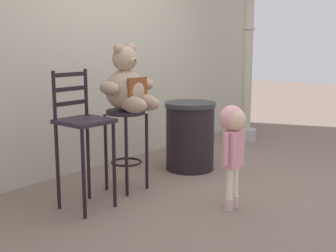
{
  "coord_description": "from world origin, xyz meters",
  "views": [
    {
      "loc": [
        -3.6,
        -2.25,
        1.46
      ],
      "look_at": [
        -0.44,
        0.36,
        0.69
      ],
      "focal_mm": 47.71,
      "sensor_mm": 36.0,
      "label": 1
    }
  ],
  "objects_px": {
    "bar_chair_empty": "(83,130)",
    "bar_stool_with_teddy": "(126,134)",
    "child_walking": "(233,135)",
    "trash_bin": "(190,136)",
    "teddy_bear": "(128,86)",
    "lamppost": "(247,65)"
  },
  "relations": [
    {
      "from": "bar_chair_empty",
      "to": "bar_stool_with_teddy",
      "type": "bearing_deg",
      "value": 5.63
    },
    {
      "from": "child_walking",
      "to": "bar_chair_empty",
      "type": "height_order",
      "value": "bar_chair_empty"
    },
    {
      "from": "trash_bin",
      "to": "bar_chair_empty",
      "type": "bearing_deg",
      "value": -179.67
    },
    {
      "from": "teddy_bear",
      "to": "lamppost",
      "type": "xyz_separation_m",
      "value": [
        2.73,
        0.25,
        0.09
      ]
    },
    {
      "from": "child_walking",
      "to": "bar_chair_empty",
      "type": "xyz_separation_m",
      "value": [
        -0.8,
        1.03,
        0.04
      ]
    },
    {
      "from": "teddy_bear",
      "to": "lamppost",
      "type": "height_order",
      "value": "lamppost"
    },
    {
      "from": "bar_stool_with_teddy",
      "to": "teddy_bear",
      "type": "bearing_deg",
      "value": -90.0
    },
    {
      "from": "child_walking",
      "to": "trash_bin",
      "type": "distance_m",
      "value": 1.33
    },
    {
      "from": "bar_stool_with_teddy",
      "to": "bar_chair_empty",
      "type": "xyz_separation_m",
      "value": [
        -0.59,
        -0.06,
        0.14
      ]
    },
    {
      "from": "trash_bin",
      "to": "bar_chair_empty",
      "type": "distance_m",
      "value": 1.61
    },
    {
      "from": "lamppost",
      "to": "bar_chair_empty",
      "type": "distance_m",
      "value": 3.36
    },
    {
      "from": "child_walking",
      "to": "lamppost",
      "type": "distance_m",
      "value": 2.88
    },
    {
      "from": "bar_stool_with_teddy",
      "to": "lamppost",
      "type": "height_order",
      "value": "lamppost"
    },
    {
      "from": "bar_stool_with_teddy",
      "to": "lamppost",
      "type": "xyz_separation_m",
      "value": [
        2.73,
        0.22,
        0.56
      ]
    },
    {
      "from": "trash_bin",
      "to": "bar_chair_empty",
      "type": "relative_size",
      "value": 0.64
    },
    {
      "from": "bar_stool_with_teddy",
      "to": "bar_chair_empty",
      "type": "relative_size",
      "value": 0.66
    },
    {
      "from": "teddy_bear",
      "to": "bar_chair_empty",
      "type": "bearing_deg",
      "value": -177.43
    },
    {
      "from": "teddy_bear",
      "to": "trash_bin",
      "type": "height_order",
      "value": "teddy_bear"
    },
    {
      "from": "teddy_bear",
      "to": "child_walking",
      "type": "height_order",
      "value": "teddy_bear"
    },
    {
      "from": "child_walking",
      "to": "bar_stool_with_teddy",
      "type": "bearing_deg",
      "value": -141.0
    },
    {
      "from": "bar_stool_with_teddy",
      "to": "trash_bin",
      "type": "xyz_separation_m",
      "value": [
        0.99,
        -0.05,
        -0.18
      ]
    },
    {
      "from": "teddy_bear",
      "to": "lamppost",
      "type": "bearing_deg",
      "value": 5.28
    }
  ]
}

